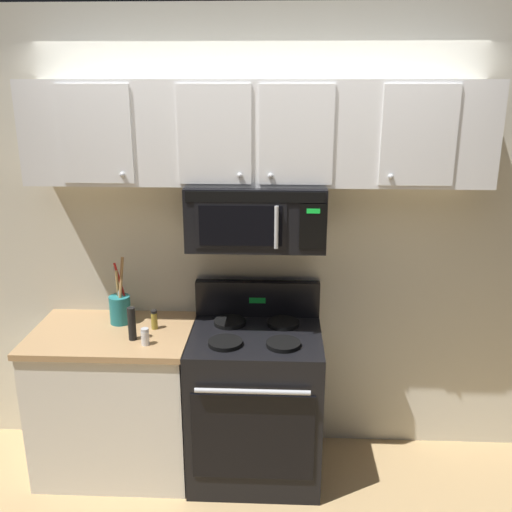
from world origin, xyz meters
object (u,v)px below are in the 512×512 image
stove_range (256,400)px  spice_jar (154,320)px  salt_shaker (145,337)px  pepper_mill (132,324)px  utensil_crock_teal (120,307)px  over_range_microwave (256,215)px

stove_range → spice_jar: size_ratio=9.77×
stove_range → salt_shaker: 0.78m
salt_shaker → pepper_mill: 0.12m
salt_shaker → utensil_crock_teal: bearing=126.7°
pepper_mill → spice_jar: (0.09, 0.15, -0.04)m
stove_range → spice_jar: (-0.59, 0.05, 0.49)m
utensil_crock_teal → spice_jar: size_ratio=3.53×
over_range_microwave → spice_jar: size_ratio=6.63×
stove_range → pepper_mill: bearing=-171.7°
stove_range → salt_shaker: size_ratio=11.51×
over_range_microwave → pepper_mill: 0.92m
over_range_microwave → salt_shaker: over_range_microwave is taller
spice_jar → over_range_microwave: bearing=6.4°
salt_shaker → pepper_mill: size_ratio=0.51×
over_range_microwave → utensil_crock_teal: bearing=179.2°
stove_range → spice_jar: stove_range is taller
utensil_crock_teal → spice_jar: bearing=-19.6°
stove_range → utensil_crock_teal: size_ratio=2.77×
stove_range → pepper_mill: 0.87m
pepper_mill → spice_jar: size_ratio=1.67×
over_range_microwave → salt_shaker: (-0.60, -0.28, -0.63)m
salt_shaker → pepper_mill: bearing=144.5°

